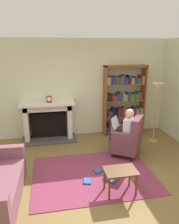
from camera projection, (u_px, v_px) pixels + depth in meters
name	position (u px, v px, depth m)	size (l,w,h in m)	color
ground	(97.00, 183.00, 4.14)	(14.00, 14.00, 0.00)	olive
back_wall	(77.00, 88.00, 6.15)	(5.60, 0.10, 2.70)	beige
area_rug	(93.00, 174.00, 4.42)	(2.40, 1.80, 0.01)	#81314C
fireplace	(48.00, 119.00, 5.98)	(1.46, 0.64, 1.07)	#4C4742
mantel_clock	(49.00, 99.00, 5.73)	(0.14, 0.14, 0.17)	brown
bookshelf	(124.00, 102.00, 6.31)	(1.19, 0.32, 1.99)	brown
armchair_reading	(129.00, 139.00, 5.09)	(0.88, 0.88, 0.97)	#331E14
seated_reader	(124.00, 130.00, 5.08)	(0.59, 0.56, 1.14)	white
side_table	(120.00, 174.00, 3.77)	(0.56, 0.39, 0.45)	brown
scattered_books	(102.00, 177.00, 4.28)	(0.72, 0.58, 0.04)	#334CA5
floor_lamp	(157.00, 93.00, 5.59)	(0.32, 0.32, 1.60)	#B7933F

